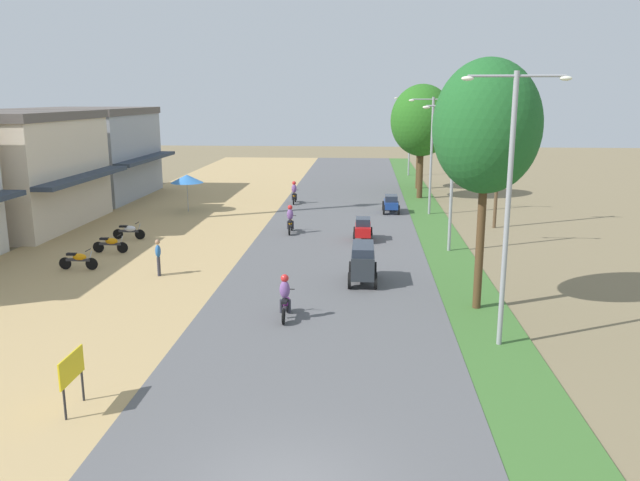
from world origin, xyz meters
name	(u,v)px	position (x,y,z in m)	size (l,w,h in m)	color
shophouse_mid	(5,170)	(-19.98, 25.33, 3.46)	(9.90, 10.61, 6.90)	beige
shophouse_far	(87,153)	(-19.98, 36.75, 3.46)	(9.58, 10.82, 6.90)	#999EA8
parked_motorbike_nearest	(79,259)	(-11.43, 15.94, 0.55)	(1.80, 0.54, 0.94)	black
parked_motorbike_second	(111,243)	(-11.23, 19.14, 0.55)	(1.80, 0.54, 0.94)	black
parked_motorbike_third	(129,230)	(-11.43, 22.23, 0.55)	(1.80, 0.54, 0.94)	black
street_signboard	(72,371)	(-5.72, 3.12, 1.11)	(0.06, 1.30, 1.50)	#262628
vendor_umbrella	(187,179)	(-10.56, 30.95, 2.31)	(2.20, 2.20, 2.52)	#99999E
pedestrian_on_shoulder	(158,255)	(-7.51, 15.28, 0.96)	(0.33, 0.41, 1.62)	#33333D
median_tree_nearest	(487,127)	(5.69, 11.85, 6.70)	(3.78, 3.78, 9.02)	#4C351E
median_tree_second	(422,121)	(5.71, 38.07, 5.95)	(4.74, 4.74, 8.61)	#4C351E
median_tree_third	(420,126)	(5.99, 43.33, 5.30)	(4.29, 4.29, 7.33)	#4C351E
streetlamp_near	(509,194)	(5.80, 8.28, 4.88)	(3.16, 0.20, 8.42)	gray
streetlamp_mid	(453,167)	(5.80, 20.83, 4.34)	(3.16, 0.20, 7.39)	gray
streetlamp_far	(432,148)	(5.80, 31.18, 4.48)	(3.16, 0.20, 7.65)	gray
streetlamp_farthest	(410,130)	(5.80, 52.46, 4.52)	(3.16, 0.20, 7.73)	gray
utility_pole_near	(499,153)	(9.31, 27.12, 4.48)	(1.80, 0.20, 8.59)	brown
car_van_charcoal	(363,261)	(1.43, 14.71, 1.02)	(1.19, 2.41, 1.67)	#282D33
car_hatchback_red	(363,228)	(1.41, 22.81, 0.75)	(1.04, 2.00, 1.23)	red
car_sedan_blue	(391,203)	(3.25, 31.42, 0.74)	(1.10, 2.26, 1.19)	navy
motorbike_foreground_rider	(285,298)	(-1.26, 10.07, 0.86)	(0.54, 1.80, 1.66)	black
motorbike_ahead_second	(290,220)	(-2.75, 24.35, 0.86)	(0.54, 1.80, 1.66)	black
motorbike_ahead_third	(294,193)	(-3.66, 34.63, 0.86)	(0.54, 1.80, 1.66)	black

